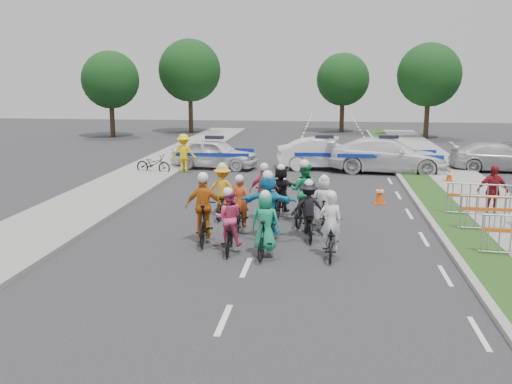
# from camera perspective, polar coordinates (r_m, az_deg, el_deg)

# --- Properties ---
(ground) EXTENTS (90.00, 90.00, 0.00)m
(ground) POSITION_cam_1_polar(r_m,az_deg,el_deg) (13.70, -0.99, -7.57)
(ground) COLOR #28282B
(ground) RESTS_ON ground
(curb_right) EXTENTS (0.20, 60.00, 0.12)m
(curb_right) POSITION_cam_1_polar(r_m,az_deg,el_deg) (18.64, 17.00, -2.70)
(curb_right) COLOR gray
(curb_right) RESTS_ON ground
(grass_strip) EXTENTS (1.20, 60.00, 0.11)m
(grass_strip) POSITION_cam_1_polar(r_m,az_deg,el_deg) (18.78, 19.10, -2.75)
(grass_strip) COLOR #1D3F14
(grass_strip) RESTS_ON ground
(sidewalk_left) EXTENTS (3.00, 60.00, 0.13)m
(sidewalk_left) POSITION_cam_1_polar(r_m,az_deg,el_deg) (20.15, -17.53, -1.67)
(sidewalk_left) COLOR gray
(sidewalk_left) RESTS_ON ground
(rider_0) EXTENTS (0.60, 1.69, 1.72)m
(rider_0) POSITION_cam_1_polar(r_m,az_deg,el_deg) (14.47, 7.45, -4.25)
(rider_0) COLOR black
(rider_0) RESTS_ON ground
(rider_1) EXTENTS (0.77, 1.69, 1.73)m
(rider_1) POSITION_cam_1_polar(r_m,az_deg,el_deg) (14.32, 0.95, -3.87)
(rider_1) COLOR black
(rider_1) RESTS_ON ground
(rider_2) EXTENTS (0.76, 1.73, 1.72)m
(rider_2) POSITION_cam_1_polar(r_m,az_deg,el_deg) (14.76, -2.75, -3.55)
(rider_2) COLOR black
(rider_2) RESTS_ON ground
(rider_3) EXTENTS (1.03, 1.92, 1.98)m
(rider_3) POSITION_cam_1_polar(r_m,az_deg,el_deg) (15.54, -5.19, -2.39)
(rider_3) COLOR black
(rider_3) RESTS_ON ground
(rider_4) EXTENTS (1.01, 1.73, 1.71)m
(rider_4) POSITION_cam_1_polar(r_m,az_deg,el_deg) (15.96, 5.26, -2.34)
(rider_4) COLOR black
(rider_4) RESTS_ON ground
(rider_5) EXTENTS (1.57, 1.87, 1.96)m
(rider_5) POSITION_cam_1_polar(r_m,az_deg,el_deg) (15.87, 1.20, -1.82)
(rider_5) COLOR black
(rider_5) RESTS_ON ground
(rider_6) EXTENTS (0.66, 1.70, 1.71)m
(rider_6) POSITION_cam_1_polar(r_m,az_deg,el_deg) (16.63, -1.62, -2.08)
(rider_6) COLOR black
(rider_6) RESTS_ON ground
(rider_7) EXTENTS (0.72, 1.62, 1.69)m
(rider_7) POSITION_cam_1_polar(r_m,az_deg,el_deg) (16.84, 6.76, -1.65)
(rider_7) COLOR black
(rider_7) RESTS_ON ground
(rider_8) EXTENTS (1.06, 2.07, 2.02)m
(rider_8) POSITION_cam_1_polar(r_m,az_deg,el_deg) (17.55, 4.79, -0.81)
(rider_8) COLOR black
(rider_8) RESTS_ON ground
(rider_9) EXTENTS (0.98, 1.82, 1.85)m
(rider_9) POSITION_cam_1_polar(r_m,az_deg,el_deg) (17.88, 0.84, -0.63)
(rider_9) COLOR black
(rider_9) RESTS_ON ground
(rider_10) EXTENTS (1.02, 1.79, 1.79)m
(rider_10) POSITION_cam_1_polar(r_m,az_deg,el_deg) (18.33, -3.33, -0.40)
(rider_10) COLOR black
(rider_10) RESTS_ON ground
(rider_11) EXTENTS (1.42, 1.70, 1.74)m
(rider_11) POSITION_cam_1_polar(r_m,az_deg,el_deg) (18.40, 2.52, -0.22)
(rider_11) COLOR black
(rider_11) RESTS_ON ground
(police_car_0) EXTENTS (4.48, 2.41, 1.45)m
(police_car_0) POSITION_cam_1_polar(r_m,az_deg,el_deg) (28.19, -4.15, 3.85)
(police_car_0) COLOR white
(police_car_0) RESTS_ON ground
(police_car_1) EXTENTS (4.71, 2.17, 1.50)m
(police_car_1) POSITION_cam_1_polar(r_m,az_deg,el_deg) (28.09, 6.82, 3.82)
(police_car_1) COLOR white
(police_car_1) RESTS_ON ground
(police_car_2) EXTENTS (5.74, 2.81, 1.61)m
(police_car_2) POSITION_cam_1_polar(r_m,az_deg,el_deg) (27.61, 13.04, 3.59)
(police_car_2) COLOR white
(police_car_2) RESTS_ON ground
(civilian_sedan) EXTENTS (4.67, 2.01, 1.34)m
(civilian_sedan) POSITION_cam_1_polar(r_m,az_deg,el_deg) (29.63, 23.15, 3.22)
(civilian_sedan) COLOR #BCBBC1
(civilian_sedan) RESTS_ON ground
(spectator_2) EXTENTS (1.05, 0.55, 1.72)m
(spectator_2) POSITION_cam_1_polar(r_m,az_deg,el_deg) (19.75, 22.57, 0.07)
(spectator_2) COLOR maroon
(spectator_2) RESTS_ON ground
(marshal_hiviz) EXTENTS (1.17, 0.69, 1.79)m
(marshal_hiviz) POSITION_cam_1_polar(r_m,az_deg,el_deg) (27.31, -7.22, 3.90)
(marshal_hiviz) COLOR yellow
(marshal_hiviz) RESTS_ON ground
(barrier_1) EXTENTS (2.03, 0.62, 1.12)m
(barrier_1) POSITION_cam_1_polar(r_m,az_deg,el_deg) (17.78, 22.81, -2.13)
(barrier_1) COLOR #A5A8AD
(barrier_1) RESTS_ON ground
(barrier_2) EXTENTS (2.04, 0.69, 1.12)m
(barrier_2) POSITION_cam_1_polar(r_m,az_deg,el_deg) (19.57, 21.35, -0.83)
(barrier_2) COLOR #A5A8AD
(barrier_2) RESTS_ON ground
(cone_0) EXTENTS (0.40, 0.40, 0.70)m
(cone_0) POSITION_cam_1_polar(r_m,az_deg,el_deg) (20.82, 12.26, -0.20)
(cone_0) COLOR #F24C0C
(cone_0) RESTS_ON ground
(cone_1) EXTENTS (0.40, 0.40, 0.70)m
(cone_1) POSITION_cam_1_polar(r_m,az_deg,el_deg) (25.30, 18.76, 1.50)
(cone_1) COLOR #F24C0C
(cone_1) RESTS_ON ground
(parked_bike) EXTENTS (1.80, 0.92, 0.90)m
(parked_bike) POSITION_cam_1_polar(r_m,az_deg,el_deg) (27.01, -10.23, 2.77)
(parked_bike) COLOR black
(parked_bike) RESTS_ON ground
(tree_0) EXTENTS (4.20, 4.20, 6.30)m
(tree_0) POSITION_cam_1_polar(r_m,az_deg,el_deg) (43.77, -14.37, 10.80)
(tree_0) COLOR #382619
(tree_0) RESTS_ON ground
(tree_1) EXTENTS (4.55, 4.55, 6.82)m
(tree_1) POSITION_cam_1_polar(r_m,az_deg,el_deg) (43.41, 16.93, 11.13)
(tree_1) COLOR #382619
(tree_1) RESTS_ON ground
(tree_3) EXTENTS (4.90, 4.90, 7.35)m
(tree_3) POSITION_cam_1_polar(r_m,az_deg,el_deg) (46.10, -6.64, 11.97)
(tree_3) COLOR #382619
(tree_3) RESTS_ON ground
(tree_4) EXTENTS (4.20, 4.20, 6.30)m
(tree_4) POSITION_cam_1_polar(r_m,az_deg,el_deg) (46.83, 8.69, 11.05)
(tree_4) COLOR #382619
(tree_4) RESTS_ON ground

